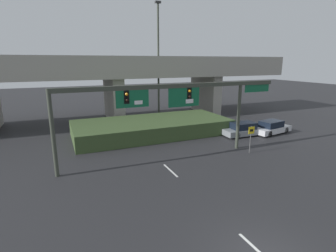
# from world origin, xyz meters

# --- Properties ---
(lane_markings) EXTENTS (0.14, 29.17, 0.01)m
(lane_markings) POSITION_xyz_m (0.00, 13.73, 0.00)
(lane_markings) COLOR silver
(lane_markings) RESTS_ON ground
(signal_gantry) EXTENTS (18.23, 0.44, 5.94)m
(signal_gantry) POSITION_xyz_m (1.12, 11.41, 4.89)
(signal_gantry) COLOR #383D33
(signal_gantry) RESTS_ON ground
(speed_limit_sign) EXTENTS (0.60, 0.11, 2.36)m
(speed_limit_sign) POSITION_xyz_m (7.66, 9.93, 1.54)
(speed_limit_sign) COLOR #4C4C4C
(speed_limit_sign) RESTS_ON ground
(highway_light_pole_near) EXTENTS (0.70, 0.36, 14.52)m
(highway_light_pole_near) POSITION_xyz_m (5.17, 24.69, 7.64)
(highway_light_pole_near) COLOR #383D33
(highway_light_pole_near) RESTS_ON ground
(overpass_bridge) EXTENTS (49.51, 8.43, 8.21)m
(overpass_bridge) POSITION_xyz_m (0.00, 27.72, 5.82)
(overpass_bridge) COLOR #A39E93
(overpass_bridge) RESTS_ON ground
(grass_embankment) EXTENTS (16.23, 7.13, 1.52)m
(grass_embankment) POSITION_xyz_m (2.14, 18.89, 0.76)
(grass_embankment) COLOR #384C28
(grass_embankment) RESTS_ON ground
(parked_sedan_near_right) EXTENTS (4.69, 2.01, 1.42)m
(parked_sedan_near_right) POSITION_xyz_m (10.74, 14.51, 0.66)
(parked_sedan_near_right) COLOR gray
(parked_sedan_near_right) RESTS_ON ground
(parked_sedan_mid_right) EXTENTS (4.73, 2.46, 1.42)m
(parked_sedan_mid_right) POSITION_xyz_m (14.01, 13.99, 0.66)
(parked_sedan_mid_right) COLOR silver
(parked_sedan_mid_right) RESTS_ON ground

